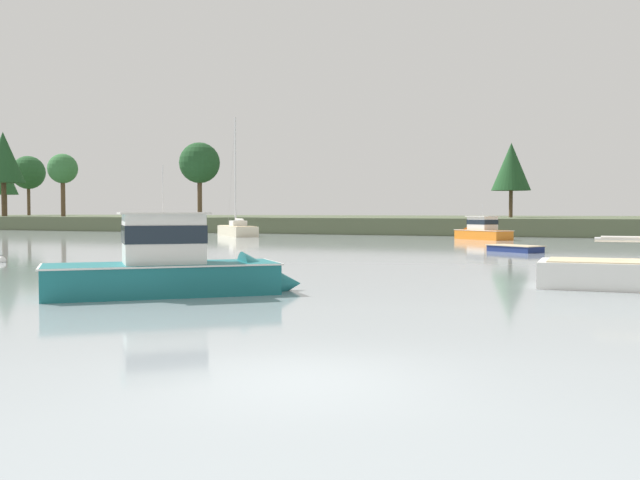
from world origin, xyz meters
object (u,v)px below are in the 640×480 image
Objects in this scene: mooring_buoy_white at (1,261)px; sailboat_cream at (237,233)px; cruiser_orange at (479,234)px; cruiser_teal at (185,276)px; mooring_buoy_yellow at (58,276)px; dinghy_navy at (515,250)px.

sailboat_cream is at bearing 102.70° from mooring_buoy_white.
cruiser_orange reaches higher than mooring_buoy_white.
cruiser_teal is 0.57× the size of sailboat_cream.
mooring_buoy_yellow is 10.26m from mooring_buoy_white.
dinghy_navy is at bearing -31.51° from sailboat_cream.
cruiser_teal reaches higher than cruiser_orange.
sailboat_cream reaches higher than mooring_buoy_white.
mooring_buoy_yellow is at bearing -32.08° from mooring_buoy_white.
dinghy_navy is 0.30× the size of sailboat_cream.
cruiser_teal is 15.96× the size of mooring_buoy_yellow.
cruiser_orange is at bearing 1.89° from sailboat_cream.
cruiser_teal is (0.33, -46.71, 0.05)m from cruiser_orange.
cruiser_orange is 44.73m from mooring_buoy_yellow.
dinghy_navy is 7.79× the size of mooring_buoy_white.
mooring_buoy_white is (-8.69, 5.45, 0.00)m from mooring_buoy_yellow.
dinghy_navy is 29.10m from mooring_buoy_white.
sailboat_cream reaches higher than cruiser_teal.
cruiser_orange is at bearing 67.90° from mooring_buoy_white.
sailboat_cream is 38.87m from mooring_buoy_white.
mooring_buoy_yellow is 0.95× the size of mooring_buoy_white.
sailboat_cream reaches higher than dinghy_navy.
mooring_buoy_white is (-15.72, -38.72, -0.44)m from cruiser_orange.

